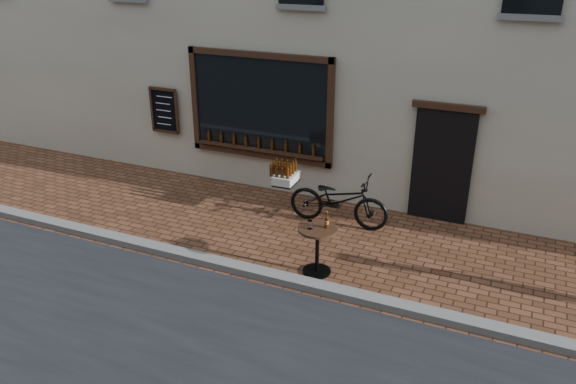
% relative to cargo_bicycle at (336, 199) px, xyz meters
% --- Properties ---
extents(ground, '(90.00, 90.00, 0.00)m').
position_rel_cargo_bicycle_xyz_m(ground, '(-0.17, -2.47, -0.52)').
color(ground, '#4E2B19').
rests_on(ground, ground).
extents(kerb, '(90.00, 0.25, 0.12)m').
position_rel_cargo_bicycle_xyz_m(kerb, '(-0.17, -2.27, -0.46)').
color(kerb, slate).
rests_on(kerb, ground).
extents(cargo_bicycle, '(2.30, 0.73, 1.09)m').
position_rel_cargo_bicycle_xyz_m(cargo_bicycle, '(0.00, 0.00, 0.00)').
color(cargo_bicycle, black).
rests_on(cargo_bicycle, ground).
extents(bistro_table, '(0.64, 0.64, 1.09)m').
position_rel_cargo_bicycle_xyz_m(bistro_table, '(0.30, -1.78, 0.06)').
color(bistro_table, black).
rests_on(bistro_table, ground).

